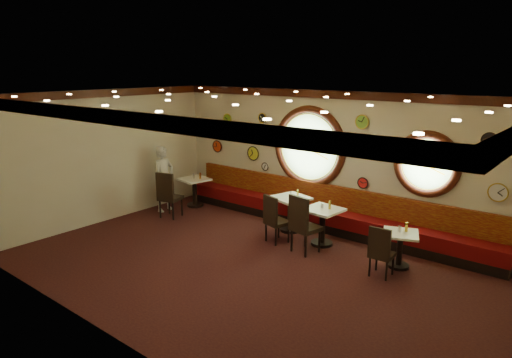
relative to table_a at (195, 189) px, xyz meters
name	(u,v)px	position (x,y,z in m)	size (l,w,h in m)	color
floor	(249,267)	(3.66, -2.09, -0.49)	(9.00, 6.00, 0.00)	black
ceiling	(248,97)	(3.66, -2.09, 2.71)	(9.00, 6.00, 0.02)	gold
wall_back	(331,160)	(3.66, 0.91, 1.11)	(9.00, 0.02, 3.20)	beige
wall_front	(105,230)	(3.66, -5.09, 1.11)	(9.00, 0.02, 3.20)	beige
wall_left	(106,156)	(-0.84, -2.09, 1.11)	(0.02, 6.00, 3.20)	beige
molding_back	(333,95)	(3.66, 0.86, 2.62)	(9.00, 0.10, 0.18)	#351209
molding_front	(99,116)	(3.66, -5.04, 2.62)	(9.00, 0.10, 0.18)	#351209
molding_left	(102,93)	(-0.79, -2.09, 2.62)	(0.10, 6.00, 0.18)	#351209
banquette_base	(323,224)	(3.66, 0.63, -0.39)	(8.00, 0.55, 0.20)	black
banquette_seat	(323,214)	(3.66, 0.63, -0.14)	(8.00, 0.55, 0.30)	#57070A
banquette_back	(328,196)	(3.66, 0.85, 0.26)	(8.00, 0.10, 0.55)	#650807
porthole_left_glass	(309,147)	(3.06, 0.90, 1.36)	(1.66, 1.66, 0.02)	#90C576
porthole_left_frame	(309,147)	(3.06, 0.89, 1.36)	(1.98, 1.98, 0.18)	#351209
porthole_left_ring	(308,147)	(3.06, 0.86, 1.36)	(1.61, 1.61, 0.03)	gold
porthole_right_glass	(427,164)	(5.86, 0.90, 1.31)	(1.10, 1.10, 0.02)	#90C576
porthole_right_frame	(427,164)	(5.86, 0.89, 1.31)	(1.38, 1.38, 0.18)	#351209
porthole_right_ring	(426,165)	(5.86, 0.86, 1.31)	(1.09, 1.09, 0.03)	gold
wall_clock_0	(498,192)	(7.21, 0.87, 0.96)	(0.34, 0.34, 0.03)	white
wall_clock_1	(228,119)	(0.46, 0.87, 1.86)	(0.26, 0.26, 0.03)	#88D029
wall_clock_2	(253,153)	(1.36, 0.87, 1.01)	(0.36, 0.36, 0.03)	yellow
wall_clock_3	(265,167)	(1.76, 0.87, 0.71)	(0.20, 0.20, 0.03)	white
wall_clock_4	(217,146)	(0.06, 0.87, 1.06)	(0.32, 0.32, 0.03)	red
wall_clock_5	(490,140)	(6.96, 0.87, 1.91)	(0.28, 0.28, 0.03)	black
wall_clock_6	(387,152)	(5.01, 0.87, 1.46)	(0.22, 0.22, 0.03)	#E2D14B
wall_clock_7	(362,122)	(4.41, 0.87, 2.06)	(0.30, 0.30, 0.03)	#78B939
wall_clock_8	(262,118)	(1.66, 0.87, 1.96)	(0.24, 0.24, 0.03)	black
wall_clock_9	(363,183)	(4.51, 0.87, 0.71)	(0.24, 0.24, 0.03)	red
table_a	(195,189)	(0.00, 0.00, 0.00)	(0.82, 0.82, 0.78)	black
table_b	(290,210)	(3.15, 0.02, 0.03)	(0.92, 0.92, 0.82)	black
table_c	(322,222)	(4.16, -0.25, 0.02)	(0.81, 0.81, 0.81)	black
table_d	(400,245)	(5.88, -0.32, -0.05)	(0.82, 0.82, 0.70)	black
chair_a	(168,192)	(0.22, -1.12, 0.18)	(0.60, 0.60, 0.73)	black
chair_b	(274,216)	(3.29, -0.81, 0.11)	(0.55, 0.55, 0.66)	black
chair_c	(302,221)	(4.07, -0.91, 0.21)	(0.60, 0.60, 0.76)	black
chair_d	(381,249)	(5.78, -0.95, 0.06)	(0.42, 0.42, 0.60)	black
condiment_a_salt	(193,175)	(-0.11, 0.07, 0.34)	(0.04, 0.04, 0.11)	silver
condiment_b_salt	(291,193)	(3.08, 0.12, 0.38)	(0.04, 0.04, 0.10)	silver
condiment_c_salt	(321,206)	(4.10, -0.23, 0.37)	(0.04, 0.04, 0.10)	silver
condiment_d_salt	(399,229)	(5.83, -0.28, 0.26)	(0.04, 0.04, 0.11)	silver
condiment_a_pepper	(194,177)	(0.00, -0.01, 0.34)	(0.04, 0.04, 0.10)	silver
condiment_b_pepper	(291,196)	(3.23, -0.07, 0.37)	(0.03, 0.03, 0.09)	#BBBBC0
condiment_c_pepper	(323,206)	(4.14, -0.23, 0.36)	(0.03, 0.03, 0.09)	#B9B9BD
condiment_d_pepper	(400,229)	(5.86, -0.30, 0.26)	(0.04, 0.04, 0.11)	silver
condiment_a_bottle	(200,176)	(0.15, 0.08, 0.37)	(0.05, 0.05, 0.17)	gold
condiment_b_bottle	(298,193)	(3.25, 0.15, 0.41)	(0.05, 0.05, 0.16)	gold
condiment_c_bottle	(330,205)	(4.28, -0.19, 0.41)	(0.06, 0.06, 0.18)	gold
condiment_d_bottle	(407,227)	(5.94, -0.20, 0.30)	(0.06, 0.06, 0.18)	gold
waiter	(164,179)	(-0.34, -0.76, 0.37)	(0.63, 0.41, 1.72)	silver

